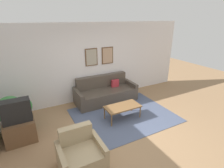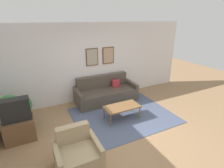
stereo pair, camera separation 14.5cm
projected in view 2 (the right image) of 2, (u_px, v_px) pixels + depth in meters
ground_plane at (121, 138)px, 4.39m from camera, size 16.00×16.00×0.00m
area_rug at (123, 115)px, 5.39m from camera, size 2.93×2.31×0.01m
wall_back at (86, 63)px, 6.05m from camera, size 8.00×0.09×2.70m
couch at (106, 93)px, 6.25m from camera, size 2.15×0.90×0.89m
coffee_table at (122, 107)px, 5.10m from camera, size 1.04×0.53×0.41m
tv_stand at (20, 129)px, 4.26m from camera, size 0.69×0.52×0.55m
tv at (16, 110)px, 4.07m from camera, size 0.63×0.28×0.55m
armchair at (78, 155)px, 3.45m from camera, size 0.85×0.76×0.82m
potted_plant_tall at (10, 109)px, 4.35m from camera, size 0.66×0.66×1.06m
potted_plant_by_window at (12, 109)px, 4.75m from camera, size 0.50×0.50×0.80m
potted_plant_small at (22, 107)px, 4.80m from camera, size 0.54×0.54×0.85m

